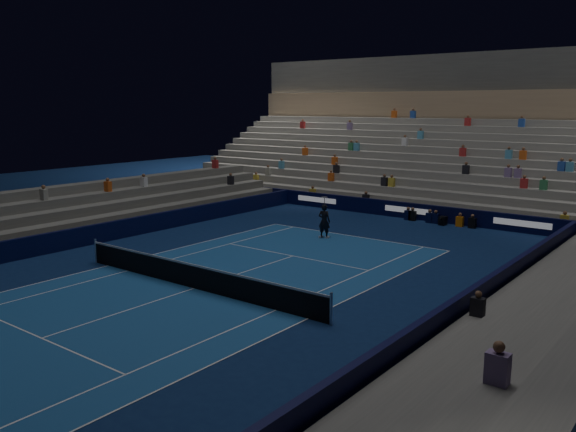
# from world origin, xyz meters

# --- Properties ---
(ground) EXTENTS (90.00, 90.00, 0.00)m
(ground) POSITION_xyz_m (0.00, 0.00, 0.00)
(ground) COLOR #0C1E49
(ground) RESTS_ON ground
(court_surface) EXTENTS (10.97, 23.77, 0.01)m
(court_surface) POSITION_xyz_m (0.00, 0.00, 0.01)
(court_surface) COLOR #194C8B
(court_surface) RESTS_ON ground
(sponsor_barrier_far) EXTENTS (44.00, 0.25, 1.00)m
(sponsor_barrier_far) POSITION_xyz_m (0.00, 18.50, 0.50)
(sponsor_barrier_far) COLOR black
(sponsor_barrier_far) RESTS_ON ground
(sponsor_barrier_east) EXTENTS (0.25, 37.00, 1.00)m
(sponsor_barrier_east) POSITION_xyz_m (9.70, 0.00, 0.50)
(sponsor_barrier_east) COLOR black
(sponsor_barrier_east) RESTS_ON ground
(sponsor_barrier_west) EXTENTS (0.25, 37.00, 1.00)m
(sponsor_barrier_west) POSITION_xyz_m (-9.70, 0.00, 0.50)
(sponsor_barrier_west) COLOR #080C32
(sponsor_barrier_west) RESTS_ON ground
(grandstand_main) EXTENTS (44.00, 15.20, 11.20)m
(grandstand_main) POSITION_xyz_m (0.00, 27.90, 3.38)
(grandstand_main) COLOR slate
(grandstand_main) RESTS_ON ground
(grandstand_east) EXTENTS (5.00, 37.00, 2.50)m
(grandstand_east) POSITION_xyz_m (13.17, 0.00, 0.92)
(grandstand_east) COLOR #62615D
(grandstand_east) RESTS_ON ground
(grandstand_west) EXTENTS (5.00, 37.00, 2.50)m
(grandstand_west) POSITION_xyz_m (-13.17, 0.00, 0.92)
(grandstand_west) COLOR #62625E
(grandstand_west) RESTS_ON ground
(tennis_net) EXTENTS (12.90, 0.10, 1.10)m
(tennis_net) POSITION_xyz_m (0.00, 0.00, 0.50)
(tennis_net) COLOR #B2B2B7
(tennis_net) RESTS_ON ground
(tennis_player) EXTENTS (0.74, 0.56, 1.85)m
(tennis_player) POSITION_xyz_m (-1.07, 10.57, 0.93)
(tennis_player) COLOR black
(tennis_player) RESTS_ON ground
(broadcast_camera) EXTENTS (0.40, 0.83, 0.52)m
(broadcast_camera) POSITION_xyz_m (2.57, 17.80, 0.27)
(broadcast_camera) COLOR black
(broadcast_camera) RESTS_ON ground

